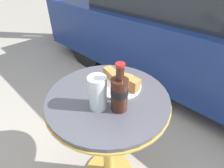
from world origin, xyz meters
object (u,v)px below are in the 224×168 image
Objects in this scene: bistro_table at (108,122)px; lunch_plate_near at (120,82)px; parked_car at (205,25)px; cola_bottle_left at (119,93)px; drinking_glass at (98,94)px.

lunch_plate_near reaches higher than bistro_table.
lunch_plate_near is at bearing -84.05° from parked_car.
lunch_plate_near is (-0.01, 0.09, 0.20)m from bistro_table.
bistro_table is at bearing -83.49° from lunch_plate_near.
cola_bottle_left reaches higher than bistro_table.
parked_car is (-0.28, 1.77, -0.19)m from cola_bottle_left.
bistro_table is 0.19× the size of parked_car.
bistro_table is at bearing 163.61° from cola_bottle_left.
cola_bottle_left reaches higher than lunch_plate_near.
bistro_table is 4.75× the size of drinking_glass.
drinking_glass is at bearing -78.53° from lunch_plate_near.
cola_bottle_left is at bearing -48.98° from lunch_plate_near.
drinking_glass is 0.65× the size of lunch_plate_near.
lunch_plate_near is (-0.11, 0.12, -0.06)m from cola_bottle_left.
drinking_glass is (0.02, -0.08, 0.25)m from bistro_table.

